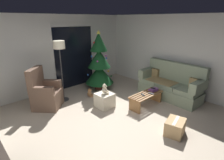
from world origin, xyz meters
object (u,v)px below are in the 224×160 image
couch (171,85)px  remote_black (143,95)px  armchair (45,94)px  floor_lamp (60,51)px  ottoman (105,100)px  teddy_bear_chestnut_by_tree (90,93)px  christmas_tree (99,64)px  book_stack (154,90)px  remote_graphite (151,93)px  coffee_table (146,98)px  teddy_bear_cream (105,90)px  cardboard_box_taped_mid_floor (175,127)px  cell_phone (153,88)px

couch → remote_black: bearing=173.5°
couch → armchair: bearing=147.7°
floor_lamp → remote_black: bearing=-55.1°
ottoman → teddy_bear_chestnut_by_tree: (0.10, 0.84, -0.08)m
christmas_tree → remote_black: bearing=-91.6°
couch → remote_black: size_ratio=12.62×
book_stack → armchair: 3.06m
couch → remote_graphite: size_ratio=12.62×
coffee_table → armchair: size_ratio=0.97×
floor_lamp → teddy_bear_chestnut_by_tree: 1.60m
teddy_bear_cream → cardboard_box_taped_mid_floor: (0.28, -1.96, -0.36)m
coffee_table → book_stack: bearing=-1.7°
coffee_table → cell_phone: cell_phone is taller
armchair → remote_black: bearing=-43.8°
cell_phone → armchair: size_ratio=0.13×
christmas_tree → cardboard_box_taped_mid_floor: (-0.51, -3.15, -0.73)m
coffee_table → cell_phone: 0.38m
cardboard_box_taped_mid_floor → armchair: bearing=115.8°
cell_phone → teddy_bear_cream: 1.42m
ottoman → teddy_bear_cream: teddy_bear_cream is taller
remote_graphite → cardboard_box_taped_mid_floor: (-0.69, -1.11, -0.22)m
cell_phone → teddy_bear_cream: bearing=148.7°
remote_graphite → cardboard_box_taped_mid_floor: bearing=-136.0°
armchair → ottoman: bearing=-42.9°
coffee_table → armchair: bearing=138.2°
remote_black → floor_lamp: (-1.35, 1.94, 1.12)m
cell_phone → cardboard_box_taped_mid_floor: size_ratio=0.27×
remote_black → teddy_bear_chestnut_by_tree: size_ratio=0.55×
couch → floor_lamp: 3.49m
remote_black → teddy_bear_cream: bearing=156.4°
couch → teddy_bear_chestnut_by_tree: couch is taller
cardboard_box_taped_mid_floor → teddy_bear_chestnut_by_tree: bearing=93.9°
floor_lamp → teddy_bear_chestnut_by_tree: size_ratio=6.25×
armchair → floor_lamp: (0.59, 0.08, 1.10)m
christmas_tree → armchair: 2.06m
ottoman → teddy_bear_chestnut_by_tree: 0.85m
book_stack → christmas_tree: bearing=102.2°
teddy_bear_cream → teddy_bear_chestnut_by_tree: bearing=83.7°
cell_phone → armchair: armchair is taller
ottoman → cell_phone: bearing=-31.6°
floor_lamp → ottoman: 1.87m
couch → cardboard_box_taped_mid_floor: size_ratio=3.68×
christmas_tree → teddy_bear_cream: (-0.79, -1.20, -0.37)m
armchair → teddy_bear_chestnut_by_tree: (1.30, -0.27, -0.28)m
remote_black → teddy_bear_chestnut_by_tree: 1.73m
coffee_table → remote_graphite: size_ratio=7.05×
floor_lamp → ottoman: (0.61, -1.19, -1.30)m
armchair → cardboard_box_taped_mid_floor: bearing=-64.2°
book_stack → christmas_tree: (-0.42, 1.95, 0.49)m
remote_black → remote_graphite: same height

